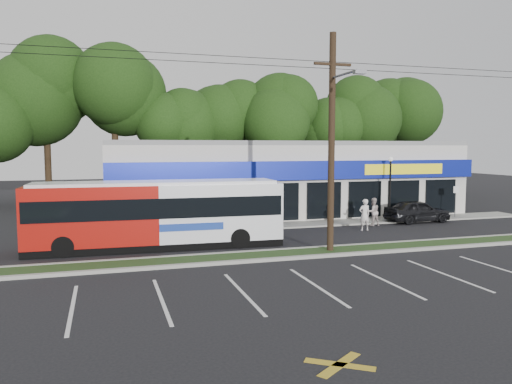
{
  "coord_description": "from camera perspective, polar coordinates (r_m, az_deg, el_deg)",
  "views": [
    {
      "loc": [
        -6.97,
        -19.8,
        4.89
      ],
      "look_at": [
        0.62,
        5.0,
        2.54
      ],
      "focal_mm": 35.0,
      "sensor_mm": 36.0,
      "label": 1
    }
  ],
  "objects": [
    {
      "name": "ground",
      "position": [
        21.56,
        2.33,
        -7.95
      ],
      "size": [
        120.0,
        120.0,
        0.0
      ],
      "primitive_type": "plane",
      "color": "black",
      "rests_on": "ground"
    },
    {
      "name": "grass_strip",
      "position": [
        22.47,
        1.48,
        -7.25
      ],
      "size": [
        40.0,
        1.6,
        0.12
      ],
      "primitive_type": "cube",
      "color": "#253E19",
      "rests_on": "ground"
    },
    {
      "name": "curb_south",
      "position": [
        21.68,
        2.2,
        -7.68
      ],
      "size": [
        40.0,
        0.25,
        0.14
      ],
      "primitive_type": "cube",
      "color": "#9E9E93",
      "rests_on": "ground"
    },
    {
      "name": "curb_north",
      "position": [
        23.25,
        0.81,
        -6.8
      ],
      "size": [
        40.0,
        0.25,
        0.14
      ],
      "primitive_type": "cube",
      "color": "#9E9E93",
      "rests_on": "ground"
    },
    {
      "name": "sidewalk",
      "position": [
        31.57,
        5.49,
        -3.68
      ],
      "size": [
        32.0,
        2.2,
        0.1
      ],
      "primitive_type": "cube",
      "color": "#9E9E93",
      "rests_on": "ground"
    },
    {
      "name": "strip_mall",
      "position": [
        37.9,
        2.22,
        1.78
      ],
      "size": [
        25.0,
        12.55,
        5.3
      ],
      "color": "beige",
      "rests_on": "ground"
    },
    {
      "name": "utility_pole",
      "position": [
        22.94,
        8.34,
        6.42
      ],
      "size": [
        50.0,
        2.77,
        10.0
      ],
      "color": "black",
      "rests_on": "ground"
    },
    {
      "name": "lamp_post",
      "position": [
        33.85,
        15.09,
        1.23
      ],
      "size": [
        0.3,
        0.3,
        4.25
      ],
      "color": "black",
      "rests_on": "ground"
    },
    {
      "name": "sign_post",
      "position": [
        36.66,
        21.87,
        -0.42
      ],
      "size": [
        0.45,
        0.1,
        2.23
      ],
      "color": "#59595E",
      "rests_on": "ground"
    },
    {
      "name": "tree_line",
      "position": [
        47.23,
        -3.6,
        9.44
      ],
      "size": [
        46.76,
        6.76,
        11.83
      ],
      "color": "black",
      "rests_on": "ground"
    },
    {
      "name": "metrobus",
      "position": [
        24.63,
        -11.2,
        -2.33
      ],
      "size": [
        12.16,
        2.98,
        3.25
      ],
      "rotation": [
        0.0,
        0.0,
        -0.04
      ],
      "color": "#A7120C",
      "rests_on": "ground"
    },
    {
      "name": "car_dark",
      "position": [
        34.11,
        17.94,
        -2.07
      ],
      "size": [
        4.41,
        1.91,
        1.48
      ],
      "primitive_type": "imported",
      "rotation": [
        0.0,
        0.0,
        1.61
      ],
      "color": "black",
      "rests_on": "ground"
    },
    {
      "name": "pedestrian_a",
      "position": [
        29.89,
        12.3,
        -2.56
      ],
      "size": [
        0.69,
        0.45,
        1.87
      ],
      "primitive_type": "imported",
      "rotation": [
        0.0,
        0.0,
        3.13
      ],
      "color": "white",
      "rests_on": "ground"
    },
    {
      "name": "pedestrian_b",
      "position": [
        31.86,
        13.23,
        -2.22
      ],
      "size": [
        0.88,
        0.7,
        1.75
      ],
      "primitive_type": "imported",
      "rotation": [
        0.0,
        0.0,
        3.19
      ],
      "color": "beige",
      "rests_on": "ground"
    }
  ]
}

